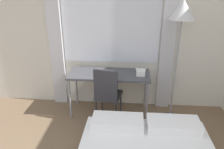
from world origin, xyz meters
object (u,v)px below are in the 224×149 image
Objects in this scene: desk at (109,77)px; standing_lamp at (182,17)px; desk_chair at (107,92)px; telephone at (141,72)px; book at (108,73)px.

standing_lamp is at bearing -5.84° from desk.
desk_chair is (-0.01, -0.24, -0.17)m from desk.
desk_chair is 0.64m from telephone.
desk_chair is 5.51× the size of telephone.
standing_lamp is at bearing 17.26° from desk_chair.
desk_chair is 3.64× the size of book.
telephone is at bearing -2.26° from desk.
desk is 0.54m from telephone.
standing_lamp is (1.07, 0.13, 1.19)m from desk_chair.
book reaches higher than desk.
desk is at bearing 177.74° from telephone.
book is at bearing -179.06° from telephone.
book is (-1.08, 0.08, -0.94)m from standing_lamp.
desk_chair is at bearing -86.77° from book.
desk_chair reaches higher than telephone.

